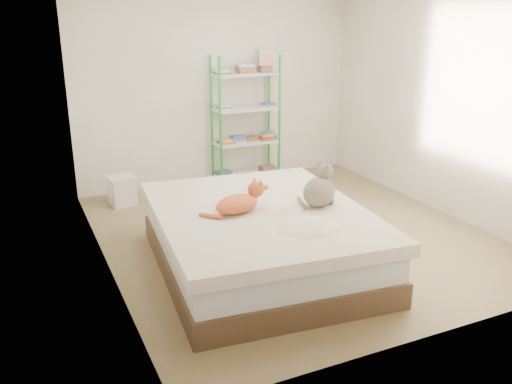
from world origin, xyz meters
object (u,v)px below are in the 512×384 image
cardboard_box (272,188)px  shelf_unit (246,121)px  bed (260,239)px  white_bin (122,190)px  orange_cat (237,202)px  grey_cat (319,185)px

cardboard_box → shelf_unit: bearing=113.2°
shelf_unit → cardboard_box: size_ratio=2.89×
bed → white_bin: bearing=114.9°
orange_cat → cardboard_box: size_ratio=0.83×
bed → white_bin: size_ratio=6.71×
grey_cat → white_bin: bearing=12.4°
orange_cat → grey_cat: size_ratio=1.29×
orange_cat → shelf_unit: (1.18, 2.47, 0.17)m
orange_cat → grey_cat: grey_cat is taller
shelf_unit → white_bin: 1.88m
bed → grey_cat: grey_cat is taller
grey_cat → white_bin: (-1.29, 2.38, -0.58)m
orange_cat → cardboard_box: orange_cat is taller
white_bin → bed: bearing=-70.6°
orange_cat → grey_cat: 0.75m
shelf_unit → white_bin: bearing=-172.0°
bed → grey_cat: bearing=-11.2°
bed → orange_cat: (-0.22, -0.00, 0.38)m
cardboard_box → white_bin: bearing=-174.5°
grey_cat → cardboard_box: 1.88m
orange_cat → shelf_unit: 2.74m
orange_cat → shelf_unit: bearing=49.6°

